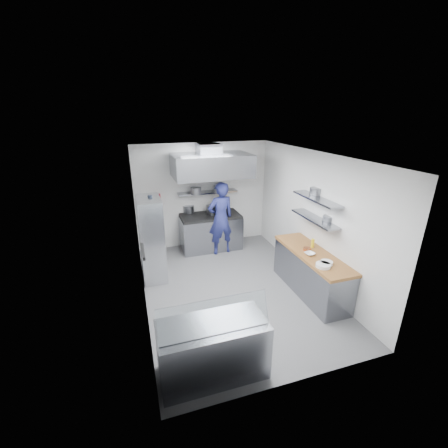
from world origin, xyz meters
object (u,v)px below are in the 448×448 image
object	(u,v)px
chef	(221,219)
display_case	(213,349)
gas_range	(211,233)
wire_rack	(152,239)

from	to	relation	value
chef	display_case	size ratio (longest dim) A/B	1.28
gas_range	wire_rack	bearing A→B (deg)	-146.53
wire_rack	chef	bearing A→B (deg)	21.75
display_case	gas_range	bearing A→B (deg)	74.98
wire_rack	gas_range	bearing A→B (deg)	33.47
chef	wire_rack	size ratio (longest dim) A/B	1.04
chef	wire_rack	bearing A→B (deg)	13.06
gas_range	chef	bearing A→B (deg)	-63.76
gas_range	wire_rack	world-z (taller)	wire_rack
gas_range	wire_rack	size ratio (longest dim) A/B	0.86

